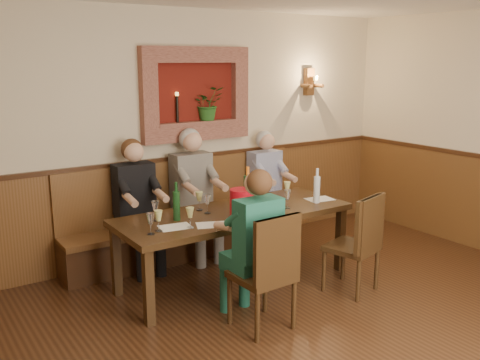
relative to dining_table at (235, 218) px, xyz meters
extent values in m
cube|color=beige|center=(0.00, 1.15, 0.72)|extent=(6.00, 0.04, 2.80)
cube|color=brown|center=(0.00, 1.13, -0.13)|extent=(6.00, 0.04, 1.10)
cube|color=#381E0F|center=(0.00, 1.13, 0.45)|extent=(6.02, 0.06, 0.05)
cube|color=#5D130D|center=(0.20, 1.13, 1.17)|extent=(1.00, 0.02, 0.70)
cube|color=#9A5E4E|center=(0.20, 1.09, 1.61)|extent=(1.36, 0.12, 0.18)
cube|color=#9A5E4E|center=(0.20, 1.09, 0.73)|extent=(1.36, 0.12, 0.18)
cube|color=#9A5E4E|center=(-0.39, 1.09, 1.17)|extent=(0.18, 0.12, 0.70)
cube|color=#9A5E4E|center=(0.79, 1.09, 1.17)|extent=(0.18, 0.12, 0.70)
cube|color=#9A5E4E|center=(0.20, 1.09, 0.84)|extent=(1.00, 0.14, 0.04)
imported|color=#21511B|center=(0.35, 1.09, 1.06)|extent=(0.35, 0.30, 0.39)
cylinder|color=black|center=(-0.05, 1.09, 1.01)|extent=(0.03, 0.03, 0.30)
cylinder|color=#FFBF59|center=(-0.05, 1.09, 1.18)|extent=(0.04, 0.04, 0.04)
cube|color=brown|center=(1.90, 1.10, 1.27)|extent=(0.12, 0.08, 0.35)
cylinder|color=brown|center=(1.80, 1.03, 1.22)|extent=(0.05, 0.18, 0.05)
cylinder|color=brown|center=(2.00, 1.03, 1.22)|extent=(0.05, 0.18, 0.05)
cylinder|color=#FFBF59|center=(1.90, 0.97, 1.32)|extent=(0.06, 0.06, 0.06)
cube|color=black|center=(0.00, 0.00, 0.04)|extent=(2.40, 0.90, 0.06)
cube|color=black|center=(-1.12, -0.37, -0.33)|extent=(0.08, 0.08, 0.69)
cube|color=black|center=(1.12, -0.37, -0.33)|extent=(0.08, 0.08, 0.69)
cube|color=black|center=(-1.12, 0.37, -0.33)|extent=(0.08, 0.08, 0.69)
cube|color=black|center=(1.12, 0.37, -0.33)|extent=(0.08, 0.08, 0.69)
cube|color=#381E0F|center=(0.00, 0.91, -0.48)|extent=(3.00, 0.40, 0.40)
cube|color=brown|center=(0.00, 0.91, -0.26)|extent=(3.00, 0.45, 0.06)
cube|color=brown|center=(0.00, 1.10, 0.10)|extent=(3.00, 0.06, 0.66)
cube|color=black|center=(-0.33, -0.92, -0.46)|extent=(0.45, 0.45, 0.43)
cube|color=black|center=(-0.33, -0.92, -0.22)|extent=(0.47, 0.47, 0.05)
cube|color=black|center=(-0.33, -1.13, 0.08)|extent=(0.46, 0.06, 0.54)
cube|color=black|center=(0.83, -0.81, -0.47)|extent=(0.51, 0.51, 0.42)
cube|color=black|center=(0.83, -0.81, -0.23)|extent=(0.54, 0.54, 0.05)
cube|color=black|center=(0.89, -1.00, 0.05)|extent=(0.43, 0.16, 0.52)
cube|color=black|center=(-0.68, 0.76, -0.45)|extent=(0.42, 0.44, 0.45)
cube|color=black|center=(-0.68, 0.93, 0.21)|extent=(0.42, 0.22, 0.55)
sphere|color=#D8A384|center=(-0.68, 0.89, 0.62)|extent=(0.21, 0.21, 0.21)
sphere|color=#4C2D19|center=(-0.68, 0.94, 0.64)|extent=(0.23, 0.23, 0.23)
cube|color=#504A49|center=(0.02, 0.75, -0.45)|extent=(0.45, 0.47, 0.45)
cube|color=#504A49|center=(0.02, 0.93, 0.24)|extent=(0.45, 0.23, 0.58)
sphere|color=#D8A384|center=(0.02, 0.89, 0.67)|extent=(0.22, 0.22, 0.22)
sphere|color=#B2B2B2|center=(0.02, 0.94, 0.69)|extent=(0.24, 0.24, 0.24)
cube|color=navy|center=(1.06, 0.77, -0.45)|extent=(0.40, 0.42, 0.45)
cube|color=navy|center=(1.06, 0.93, 0.19)|extent=(0.40, 0.21, 0.53)
sphere|color=#D8A384|center=(1.06, 0.89, 0.58)|extent=(0.20, 0.20, 0.20)
sphere|color=#B2B2B2|center=(1.06, 0.94, 0.60)|extent=(0.22, 0.22, 0.22)
cube|color=#175152|center=(-0.33, -0.71, -0.45)|extent=(0.40, 0.41, 0.45)
cube|color=#175152|center=(-0.33, -0.87, 0.18)|extent=(0.40, 0.21, 0.52)
sphere|color=#D8A384|center=(-0.33, -0.83, 0.57)|extent=(0.20, 0.20, 0.20)
sphere|color=#4C2D19|center=(-0.33, -0.88, 0.58)|extent=(0.22, 0.22, 0.22)
cylinder|color=#B70B18|center=(-0.02, -0.16, 0.21)|extent=(0.27, 0.27, 0.26)
cylinder|color=#19471E|center=(0.14, -0.02, 0.25)|extent=(0.10, 0.10, 0.35)
cylinder|color=orange|center=(0.14, -0.02, 0.47)|extent=(0.04, 0.04, 0.09)
cylinder|color=#19471E|center=(-0.62, 0.06, 0.21)|extent=(0.07, 0.07, 0.28)
cylinder|color=#19471E|center=(-0.62, 0.06, 0.40)|extent=(0.03, 0.03, 0.09)
cylinder|color=silver|center=(0.91, -0.20, 0.22)|extent=(0.09, 0.09, 0.28)
cylinder|color=silver|center=(0.91, -0.20, 0.40)|extent=(0.04, 0.04, 0.09)
cube|color=white|center=(-0.73, -0.13, 0.08)|extent=(0.31, 0.25, 0.00)
cube|color=white|center=(0.18, -0.16, 0.08)|extent=(0.27, 0.21, 0.00)
cube|color=white|center=(1.03, -0.12, 0.08)|extent=(0.31, 0.24, 0.00)
cube|color=white|center=(-0.42, -0.26, 0.08)|extent=(0.34, 0.30, 0.00)
camera|label=1|loc=(-2.83, -4.30, 1.56)|focal=40.00mm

